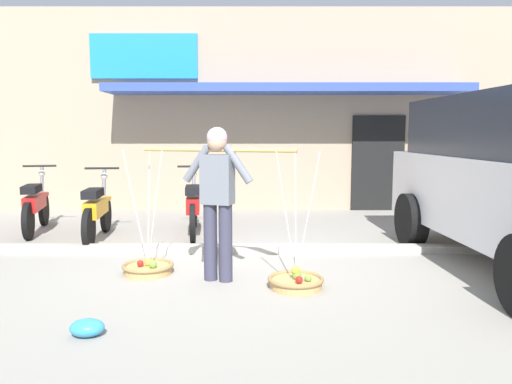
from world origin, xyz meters
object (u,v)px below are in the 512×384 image
fruit_basket_right_side (147,267)px  motorcycle_nearest_shop (34,205)px  fruit_vendor (216,193)px  motorcycle_third_in_row (192,206)px  plastic_litter_bag (86,328)px  motorcycle_second_in_row (96,211)px  fruit_basket_left_side (295,281)px

fruit_basket_right_side → motorcycle_nearest_shop: (-2.36, 2.43, 0.38)m
fruit_vendor → motorcycle_nearest_shop: bearing=139.9°
fruit_vendor → motorcycle_nearest_shop: fruit_vendor is taller
motorcycle_third_in_row → plastic_litter_bag: (-0.35, -4.09, -0.38)m
motorcycle_third_in_row → fruit_vendor: bearing=-76.9°
motorcycle_second_in_row → motorcycle_third_in_row: (1.42, 0.45, 0.00)m
motorcycle_third_in_row → fruit_basket_right_side: bearing=-96.1°
fruit_basket_left_side → motorcycle_second_in_row: 3.74m
fruit_vendor → plastic_litter_bag: bearing=-121.7°
motorcycle_second_in_row → fruit_basket_right_side: bearing=-57.7°
fruit_basket_right_side → motorcycle_third_in_row: size_ratio=0.80×
motorcycle_third_in_row → plastic_litter_bag: motorcycle_third_in_row is taller
motorcycle_second_in_row → motorcycle_third_in_row: 1.49m
fruit_vendor → motorcycle_second_in_row: 2.96m
motorcycle_third_in_row → plastic_litter_bag: 4.13m
motorcycle_nearest_shop → motorcycle_second_in_row: (1.20, -0.58, 0.00)m
motorcycle_nearest_shop → plastic_litter_bag: 4.81m
motorcycle_nearest_shop → motorcycle_third_in_row: (2.61, -0.13, 0.00)m
fruit_basket_left_side → fruit_vendor: bearing=162.1°
fruit_vendor → plastic_litter_bag: 2.01m
fruit_basket_left_side → motorcycle_third_in_row: fruit_basket_left_side is taller
fruit_vendor → motorcycle_third_in_row: size_ratio=0.93×
fruit_basket_right_side → motorcycle_second_in_row: bearing=122.3°
fruit_vendor → fruit_basket_right_side: bearing=162.3°
fruit_vendor → plastic_litter_bag: (-0.94, -1.53, -0.91)m
motorcycle_nearest_shop → motorcycle_third_in_row: bearing=-2.9°
fruit_basket_right_side → motorcycle_second_in_row: size_ratio=0.80×
fruit_basket_left_side → plastic_litter_bag: 2.19m
fruit_basket_left_side → motorcycle_second_in_row: bearing=140.1°
fruit_vendor → fruit_basket_right_side: size_ratio=1.17×
fruit_vendor → fruit_basket_left_side: size_ratio=1.17×
fruit_vendor → fruit_basket_left_side: (0.84, -0.27, -0.90)m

